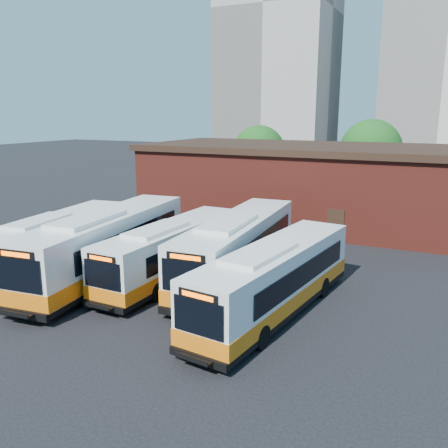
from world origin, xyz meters
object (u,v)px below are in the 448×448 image
at_px(bus_mideast, 238,250).
at_px(transit_worker, 231,341).
at_px(bus_midwest, 172,253).
at_px(bus_east, 274,282).
at_px(bus_west, 107,247).
at_px(bus_farwest, 57,243).

relative_size(bus_mideast, transit_worker, 7.27).
distance_m(bus_midwest, bus_east, 6.99).
distance_m(bus_mideast, bus_east, 4.93).
bearing_deg(transit_worker, bus_west, 57.03).
relative_size(bus_farwest, bus_midwest, 1.02).
xyz_separation_m(bus_west, transit_worker, (10.26, -5.68, -0.79)).
distance_m(bus_mideast, transit_worker, 9.29).
distance_m(bus_west, bus_midwest, 3.67).
relative_size(bus_west, transit_worker, 7.60).
height_order(bus_farwest, bus_west, bus_west).
relative_size(bus_east, transit_worker, 6.75).
xyz_separation_m(bus_west, bus_midwest, (3.41, 1.34, -0.25)).
xyz_separation_m(bus_midwest, bus_mideast, (3.28, 1.53, 0.19)).
bearing_deg(bus_east, transit_worker, -80.95).
xyz_separation_m(bus_west, bus_mideast, (6.69, 2.87, -0.07)).
height_order(bus_midwest, bus_mideast, bus_mideast).
relative_size(bus_midwest, bus_mideast, 0.88).
relative_size(bus_midwest, transit_worker, 6.42).
bearing_deg(bus_mideast, bus_midwest, -158.71).
bearing_deg(bus_midwest, bus_west, -156.92).
xyz_separation_m(bus_farwest, bus_midwest, (7.16, 1.34, -0.01)).
xyz_separation_m(bus_farwest, bus_mideast, (10.44, 2.86, 0.17)).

